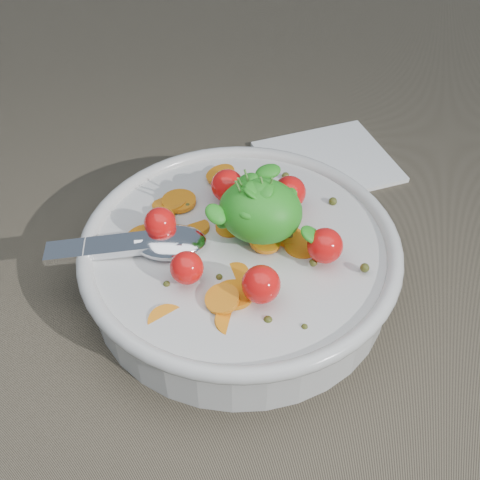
# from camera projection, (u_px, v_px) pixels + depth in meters

# --- Properties ---
(ground) EXTENTS (6.00, 6.00, 0.00)m
(ground) POSITION_uv_depth(u_px,v_px,m) (226.00, 293.00, 0.55)
(ground) COLOR #706650
(ground) RESTS_ON ground
(bowl) EXTENTS (0.30, 0.28, 0.12)m
(bowl) POSITION_uv_depth(u_px,v_px,m) (240.00, 258.00, 0.54)
(bowl) COLOR silver
(bowl) RESTS_ON ground
(napkin) EXTENTS (0.19, 0.18, 0.01)m
(napkin) POSITION_uv_depth(u_px,v_px,m) (327.00, 161.00, 0.69)
(napkin) COLOR white
(napkin) RESTS_ON ground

